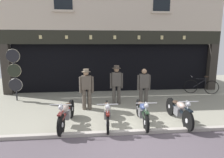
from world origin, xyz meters
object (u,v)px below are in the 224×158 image
object	(u,v)px
salesman_left	(86,87)
salesman_right	(144,86)
motorcycle_left	(66,113)
motorcycle_center_right	(179,110)
assistant_far_right	(87,87)
advert_board_near	(166,57)
shopkeeper_center	(116,83)
tyre_sign_pole	(14,71)
motorcycle_center_left	(107,113)
leaning_bicycle	(201,86)
motorcycle_center	(142,111)

from	to	relation	value
salesman_left	salesman_right	xyz separation A→B (m)	(2.40, 0.05, -0.02)
motorcycle_left	motorcycle_center_right	size ratio (longest dim) A/B	1.01
assistant_far_right	advert_board_near	bearing A→B (deg)	-144.31
salesman_right	advert_board_near	bearing A→B (deg)	-124.34
motorcycle_left	salesman_left	xyz separation A→B (m)	(0.57, 1.68, 0.47)
shopkeeper_center	advert_board_near	bearing A→B (deg)	-139.98
assistant_far_right	tyre_sign_pole	world-z (taller)	tyre_sign_pole
motorcycle_center_left	tyre_sign_pole	distance (m)	5.17
leaning_bicycle	motorcycle_left	bearing A→B (deg)	134.99
motorcycle_center_right	salesman_right	size ratio (longest dim) A/B	1.25
salesman_left	shopkeeper_center	xyz separation A→B (m)	(1.28, 0.40, 0.06)
leaning_bicycle	motorcycle_center	bearing A→B (deg)	147.60
salesman_right	leaning_bicycle	size ratio (longest dim) A/B	0.94
motorcycle_left	salesman_right	bearing A→B (deg)	-144.01
motorcycle_center_right	leaning_bicycle	bearing A→B (deg)	-128.72
salesman_right	motorcycle_center	bearing A→B (deg)	75.27
motorcycle_center	shopkeeper_center	distance (m)	2.27
salesman_right	assistant_far_right	bearing A→B (deg)	6.69
salesman_left	salesman_right	bearing A→B (deg)	-176.31
motorcycle_left	tyre_sign_pole	distance (m)	4.21
motorcycle_center_left	assistant_far_right	xyz separation A→B (m)	(-0.71, 1.54, 0.50)
motorcycle_center_right	leaning_bicycle	world-z (taller)	leaning_bicycle
advert_board_near	leaning_bicycle	size ratio (longest dim) A/B	0.53
motorcycle_center	motorcycle_left	bearing A→B (deg)	2.49
motorcycle_center_left	motorcycle_center_right	xyz separation A→B (m)	(2.39, -0.04, 0.01)
assistant_far_right	tyre_sign_pole	size ratio (longest dim) A/B	0.69
salesman_right	tyre_sign_pole	xyz separation A→B (m)	(-5.69, 1.33, 0.51)
shopkeeper_center	advert_board_near	size ratio (longest dim) A/B	1.89
motorcycle_center	assistant_far_right	bearing A→B (deg)	-36.48
salesman_left	assistant_far_right	xyz separation A→B (m)	(0.03, -0.17, 0.01)
motorcycle_center_right	shopkeeper_center	distance (m)	2.88
motorcycle_center_right	advert_board_near	distance (m)	5.04
shopkeeper_center	assistant_far_right	size ratio (longest dim) A/B	1.04
assistant_far_right	leaning_bicycle	world-z (taller)	assistant_far_right
assistant_far_right	tyre_sign_pole	distance (m)	3.69
motorcycle_center_left	motorcycle_center_right	bearing A→B (deg)	-177.94
shopkeeper_center	motorcycle_left	bearing A→B (deg)	49.92
salesman_left	advert_board_near	bearing A→B (deg)	-144.46
salesman_left	shopkeeper_center	distance (m)	1.34
salesman_right	advert_board_near	distance (m)	3.64
shopkeeper_center	tyre_sign_pole	bearing A→B (deg)	-10.56
motorcycle_center_right	assistant_far_right	xyz separation A→B (m)	(-3.10, 1.58, 0.48)
motorcycle_left	motorcycle_center_right	bearing A→B (deg)	-175.35
shopkeeper_center	advert_board_near	world-z (taller)	advert_board_near
motorcycle_center_right	shopkeeper_center	xyz separation A→B (m)	(-1.84, 2.15, 0.53)
motorcycle_center_left	assistant_far_right	world-z (taller)	assistant_far_right
salesman_right	assistant_far_right	size ratio (longest dim) A/B	0.97
motorcycle_center	shopkeeper_center	world-z (taller)	shopkeeper_center
tyre_sign_pole	leaning_bicycle	world-z (taller)	tyre_sign_pole
motorcycle_center_right	motorcycle_left	bearing A→B (deg)	-0.62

